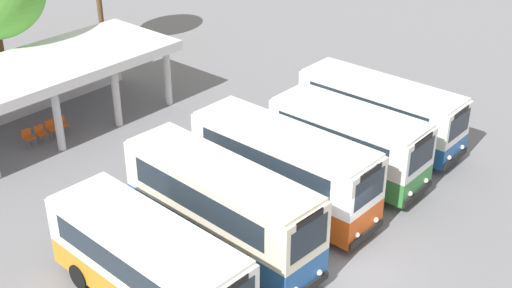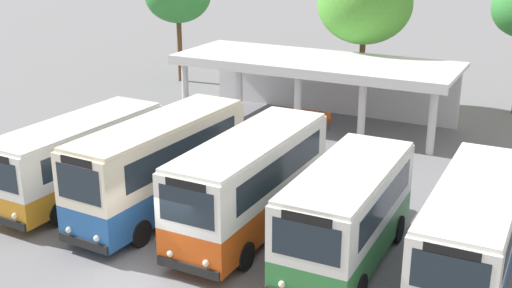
{
  "view_description": "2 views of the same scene",
  "coord_description": "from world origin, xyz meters",
  "px_view_note": "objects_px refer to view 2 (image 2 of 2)",
  "views": [
    {
      "loc": [
        -16.49,
        -9.88,
        14.88
      ],
      "look_at": [
        1.74,
        6.01,
        1.86
      ],
      "focal_mm": 47.78,
      "sensor_mm": 36.0,
      "label": 1
    },
    {
      "loc": [
        10.19,
        -13.33,
        9.84
      ],
      "look_at": [
        0.39,
        5.79,
        2.48
      ],
      "focal_mm": 44.92,
      "sensor_mm": 36.0,
      "label": 2
    }
  ],
  "objects_px": {
    "waiting_chair_end_by_column": "(293,115)",
    "city_bus_middle_cream": "(251,180)",
    "city_bus_second_in_row": "(160,163)",
    "city_bus_fifth_blue": "(473,228)",
    "city_bus_fourth_amber": "(347,211)",
    "waiting_chair_fourth_seat": "(326,119)",
    "waiting_chair_second_from_end": "(303,116)",
    "waiting_chair_middle_seat": "(315,118)",
    "city_bus_nearest_orange": "(79,155)"
  },
  "relations": [
    {
      "from": "city_bus_middle_cream",
      "to": "city_bus_fifth_blue",
      "type": "height_order",
      "value": "city_bus_middle_cream"
    },
    {
      "from": "waiting_chair_end_by_column",
      "to": "waiting_chair_fourth_seat",
      "type": "xyz_separation_m",
      "value": [
        1.83,
        -0.02,
        0.0
      ]
    },
    {
      "from": "city_bus_fourth_amber",
      "to": "city_bus_fifth_blue",
      "type": "relative_size",
      "value": 0.87
    },
    {
      "from": "city_bus_middle_cream",
      "to": "waiting_chair_fourth_seat",
      "type": "distance_m",
      "value": 12.11
    },
    {
      "from": "waiting_chair_end_by_column",
      "to": "waiting_chair_second_from_end",
      "type": "bearing_deg",
      "value": -6.22
    },
    {
      "from": "city_bus_second_in_row",
      "to": "city_bus_fourth_amber",
      "type": "bearing_deg",
      "value": -3.73
    },
    {
      "from": "waiting_chair_second_from_end",
      "to": "city_bus_nearest_orange",
      "type": "bearing_deg",
      "value": -108.07
    },
    {
      "from": "waiting_chair_second_from_end",
      "to": "waiting_chair_middle_seat",
      "type": "xyz_separation_m",
      "value": [
        0.61,
        0.06,
        0.0
      ]
    },
    {
      "from": "city_bus_fifth_blue",
      "to": "waiting_chair_second_from_end",
      "type": "relative_size",
      "value": 9.01
    },
    {
      "from": "city_bus_middle_cream",
      "to": "waiting_chair_middle_seat",
      "type": "xyz_separation_m",
      "value": [
        -2.52,
        11.9,
        -1.32
      ]
    },
    {
      "from": "waiting_chair_end_by_column",
      "to": "waiting_chair_fourth_seat",
      "type": "distance_m",
      "value": 1.83
    },
    {
      "from": "city_bus_second_in_row",
      "to": "waiting_chair_end_by_column",
      "type": "height_order",
      "value": "city_bus_second_in_row"
    },
    {
      "from": "city_bus_fourth_amber",
      "to": "waiting_chair_second_from_end",
      "type": "height_order",
      "value": "city_bus_fourth_amber"
    },
    {
      "from": "city_bus_fourth_amber",
      "to": "waiting_chair_fourth_seat",
      "type": "xyz_separation_m",
      "value": [
        -5.46,
        12.45,
        -1.19
      ]
    },
    {
      "from": "city_bus_middle_cream",
      "to": "waiting_chair_fourth_seat",
      "type": "relative_size",
      "value": 9.08
    },
    {
      "from": "waiting_chair_second_from_end",
      "to": "waiting_chair_end_by_column",
      "type": "bearing_deg",
      "value": 173.78
    },
    {
      "from": "city_bus_second_in_row",
      "to": "waiting_chair_fourth_seat",
      "type": "bearing_deg",
      "value": 82.2
    },
    {
      "from": "city_bus_second_in_row",
      "to": "city_bus_middle_cream",
      "type": "height_order",
      "value": "city_bus_second_in_row"
    },
    {
      "from": "city_bus_second_in_row",
      "to": "city_bus_middle_cream",
      "type": "distance_m",
      "value": 3.55
    },
    {
      "from": "city_bus_middle_cream",
      "to": "waiting_chair_end_by_column",
      "type": "height_order",
      "value": "city_bus_middle_cream"
    },
    {
      "from": "city_bus_fourth_amber",
      "to": "city_bus_fifth_blue",
      "type": "height_order",
      "value": "city_bus_fourth_amber"
    },
    {
      "from": "city_bus_fourth_amber",
      "to": "city_bus_second_in_row",
      "type": "bearing_deg",
      "value": 176.27
    },
    {
      "from": "city_bus_second_in_row",
      "to": "waiting_chair_end_by_column",
      "type": "distance_m",
      "value": 12.09
    },
    {
      "from": "city_bus_fifth_blue",
      "to": "waiting_chair_end_by_column",
      "type": "distance_m",
      "value": 16.05
    },
    {
      "from": "city_bus_nearest_orange",
      "to": "waiting_chair_second_from_end",
      "type": "height_order",
      "value": "city_bus_nearest_orange"
    },
    {
      "from": "city_bus_middle_cream",
      "to": "waiting_chair_middle_seat",
      "type": "relative_size",
      "value": 9.08
    },
    {
      "from": "city_bus_nearest_orange",
      "to": "city_bus_middle_cream",
      "type": "relative_size",
      "value": 0.97
    },
    {
      "from": "city_bus_nearest_orange",
      "to": "waiting_chair_fourth_seat",
      "type": "distance_m",
      "value": 13.32
    },
    {
      "from": "city_bus_fourth_amber",
      "to": "waiting_chair_end_by_column",
      "type": "distance_m",
      "value": 14.5
    },
    {
      "from": "city_bus_second_in_row",
      "to": "city_bus_middle_cream",
      "type": "bearing_deg",
      "value": 1.68
    },
    {
      "from": "city_bus_middle_cream",
      "to": "city_bus_fourth_amber",
      "type": "xyz_separation_m",
      "value": [
        3.55,
        -0.57,
        -0.12
      ]
    },
    {
      "from": "city_bus_middle_cream",
      "to": "city_bus_fourth_amber",
      "type": "bearing_deg",
      "value": -9.08
    },
    {
      "from": "city_bus_fourth_amber",
      "to": "waiting_chair_end_by_column",
      "type": "relative_size",
      "value": 7.85
    },
    {
      "from": "waiting_chair_middle_seat",
      "to": "city_bus_second_in_row",
      "type": "bearing_deg",
      "value": -94.91
    },
    {
      "from": "waiting_chair_end_by_column",
      "to": "city_bus_nearest_orange",
      "type": "bearing_deg",
      "value": -105.36
    },
    {
      "from": "city_bus_middle_cream",
      "to": "waiting_chair_fourth_seat",
      "type": "xyz_separation_m",
      "value": [
        -1.91,
        11.88,
        -1.32
      ]
    },
    {
      "from": "waiting_chair_end_by_column",
      "to": "waiting_chair_fourth_seat",
      "type": "height_order",
      "value": "same"
    },
    {
      "from": "city_bus_middle_cream",
      "to": "waiting_chair_end_by_column",
      "type": "bearing_deg",
      "value": 107.45
    },
    {
      "from": "city_bus_nearest_orange",
      "to": "waiting_chair_second_from_end",
      "type": "xyz_separation_m",
      "value": [
        3.97,
        12.17,
        -1.14
      ]
    },
    {
      "from": "city_bus_second_in_row",
      "to": "waiting_chair_second_from_end",
      "type": "relative_size",
      "value": 9.39
    },
    {
      "from": "city_bus_fifth_blue",
      "to": "city_bus_second_in_row",
      "type": "bearing_deg",
      "value": -178.78
    },
    {
      "from": "city_bus_middle_cream",
      "to": "waiting_chair_end_by_column",
      "type": "relative_size",
      "value": 9.08
    },
    {
      "from": "waiting_chair_end_by_column",
      "to": "waiting_chair_second_from_end",
      "type": "distance_m",
      "value": 0.61
    },
    {
      "from": "city_bus_second_in_row",
      "to": "waiting_chair_middle_seat",
      "type": "xyz_separation_m",
      "value": [
        1.03,
        12.0,
        -1.36
      ]
    },
    {
      "from": "city_bus_nearest_orange",
      "to": "city_bus_middle_cream",
      "type": "height_order",
      "value": "city_bus_middle_cream"
    },
    {
      "from": "waiting_chair_end_by_column",
      "to": "city_bus_fifth_blue",
      "type": "bearing_deg",
      "value": -47.37
    },
    {
      "from": "waiting_chair_end_by_column",
      "to": "city_bus_middle_cream",
      "type": "bearing_deg",
      "value": -72.55
    },
    {
      "from": "city_bus_nearest_orange",
      "to": "city_bus_fifth_blue",
      "type": "relative_size",
      "value": 0.98
    },
    {
      "from": "city_bus_nearest_orange",
      "to": "waiting_chair_fourth_seat",
      "type": "relative_size",
      "value": 8.81
    },
    {
      "from": "city_bus_middle_cream",
      "to": "city_bus_fifth_blue",
      "type": "distance_m",
      "value": 7.11
    }
  ]
}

